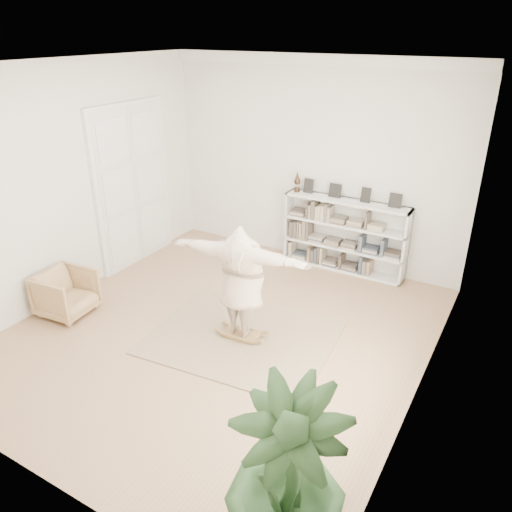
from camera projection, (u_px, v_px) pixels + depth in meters
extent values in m
plane|color=#9C7550|center=(221.00, 332.00, 7.18)|extent=(6.00, 6.00, 0.00)
plane|color=silver|center=(313.00, 163.00, 8.77)|extent=(5.50, 0.00, 5.50)
plane|color=silver|center=(10.00, 324.00, 4.07)|extent=(5.50, 0.00, 5.50)
plane|color=silver|center=(69.00, 183.00, 7.67)|extent=(0.00, 6.00, 6.00)
plane|color=silver|center=(437.00, 260.00, 5.16)|extent=(0.00, 6.00, 6.00)
plane|color=white|center=(212.00, 65.00, 5.66)|extent=(6.00, 6.00, 0.00)
cube|color=white|center=(317.00, 59.00, 8.00)|extent=(5.50, 0.12, 0.18)
cube|color=white|center=(132.00, 187.00, 8.84)|extent=(0.08, 1.78, 2.92)
cube|color=silver|center=(117.00, 193.00, 8.52)|extent=(0.06, 0.78, 2.80)
cube|color=silver|center=(148.00, 182.00, 9.14)|extent=(0.06, 0.78, 2.80)
cube|color=silver|center=(289.00, 224.00, 9.25)|extent=(0.04, 0.35, 1.30)
cube|color=silver|center=(406.00, 248.00, 8.27)|extent=(0.04, 0.35, 1.30)
cube|color=silver|center=(347.00, 233.00, 8.88)|extent=(2.20, 0.04, 1.30)
cube|color=silver|center=(342.00, 268.00, 9.03)|extent=(2.20, 0.35, 0.04)
cube|color=silver|center=(343.00, 247.00, 8.85)|extent=(2.20, 0.35, 0.04)
cube|color=silver|center=(345.00, 224.00, 8.67)|extent=(2.20, 0.35, 0.04)
cube|color=silver|center=(347.00, 201.00, 8.49)|extent=(2.20, 0.35, 0.04)
cube|color=black|center=(309.00, 186.00, 8.82)|extent=(0.18, 0.07, 0.24)
cube|color=black|center=(335.00, 190.00, 8.59)|extent=(0.18, 0.07, 0.24)
cube|color=black|center=(366.00, 195.00, 8.34)|extent=(0.18, 0.07, 0.24)
cube|color=black|center=(395.00, 200.00, 8.11)|extent=(0.18, 0.07, 0.24)
imported|color=tan|center=(66.00, 293.00, 7.50)|extent=(0.81, 0.79, 0.69)
cube|color=tan|center=(242.00, 337.00, 7.04)|extent=(2.67, 2.22, 0.02)
cube|color=olive|center=(242.00, 333.00, 7.01)|extent=(0.52, 0.34, 0.03)
cube|color=olive|center=(242.00, 335.00, 7.03)|extent=(0.34, 0.08, 0.04)
cube|color=olive|center=(242.00, 335.00, 7.03)|extent=(0.34, 0.08, 0.04)
cube|color=olive|center=(242.00, 333.00, 7.01)|extent=(0.20, 0.07, 0.10)
cube|color=olive|center=(242.00, 333.00, 7.01)|extent=(0.20, 0.07, 0.10)
imported|color=beige|center=(241.00, 279.00, 6.65)|extent=(2.02, 0.72, 1.61)
imported|color=#2B4D26|center=(286.00, 481.00, 3.81)|extent=(1.05, 1.05, 1.70)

